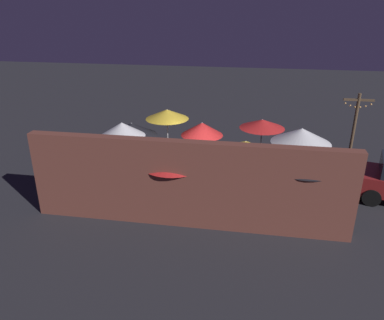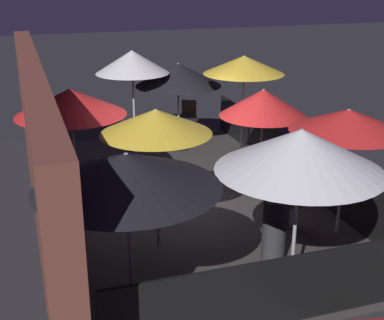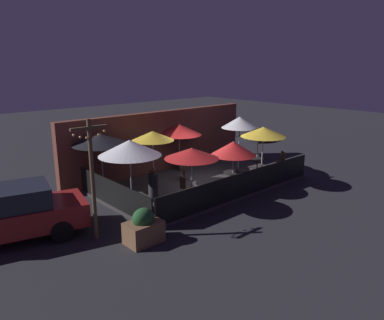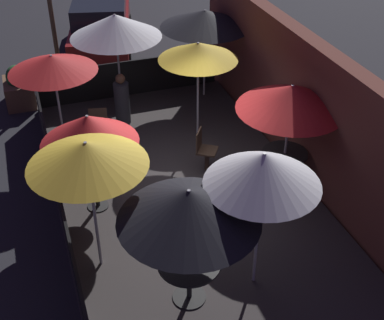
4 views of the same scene
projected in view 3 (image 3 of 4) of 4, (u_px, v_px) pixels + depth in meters
The scene contains 24 objects.
ground_plane at pixel (200, 184), 16.02m from camera, with size 60.00×60.00×0.00m, color #26262B.
patio_deck at pixel (200, 183), 16.00m from camera, with size 8.52×4.90×0.12m.
building_wall at pixel (161, 142), 17.58m from camera, with size 10.12×0.36×2.89m.
fence_front at pixel (244, 184), 14.14m from camera, with size 8.32×0.05×0.95m.
fence_side_left at pixel (113, 194), 13.14m from camera, with size 0.05×4.70×0.95m.
patio_umbrella_0 at pixel (179, 130), 17.32m from camera, with size 2.07×2.07×2.18m.
patio_umbrella_1 at pixel (233, 148), 14.43m from camera, with size 1.76×1.76×2.00m.
patio_umbrella_2 at pixel (258, 133), 16.83m from camera, with size 2.07×2.07×2.13m.
patio_umbrella_3 at pixel (101, 139), 14.45m from camera, with size 2.23×2.23×2.28m.
patio_umbrella_4 at pixel (153, 136), 15.06m from camera, with size 1.73×1.73×2.27m.
patio_umbrella_5 at pixel (130, 148), 12.80m from camera, with size 2.17×2.17×2.39m.
patio_umbrella_6 at pixel (240, 122), 17.53m from camera, with size 1.71×1.71×2.49m.
patio_umbrella_7 at pixel (192, 153), 12.56m from camera, with size 1.86×1.86×2.17m.
patio_umbrella_8 at pixel (263, 132), 15.13m from camera, with size 1.83×1.83×2.43m.
dining_table_0 at pixel (180, 158), 17.67m from camera, with size 0.91×0.91×0.70m.
dining_table_1 at pixel (233, 176), 14.72m from camera, with size 0.74×0.74×0.77m.
dining_table_2 at pixel (257, 160), 17.15m from camera, with size 0.97×0.97×0.76m.
patio_chair_0 at pixel (184, 168), 16.10m from camera, with size 0.55×0.55×0.95m.
patio_chair_1 at pixel (281, 160), 17.42m from camera, with size 0.55×0.55×0.94m.
patio_chair_2 at pixel (185, 187), 13.72m from camera, with size 0.48×0.48×0.93m.
patron_0 at pixel (153, 186), 13.63m from camera, with size 0.45×0.45×1.27m.
planter_box at pixel (144, 228), 10.74m from camera, with size 1.04×0.73×1.06m.
light_post at pixel (92, 174), 10.59m from camera, with size 1.10×0.12×3.58m.
parked_car_0 at pixel (5, 214), 10.73m from camera, with size 4.72×2.70×1.62m.
Camera 3 is at (-10.46, -11.08, 5.06)m, focal length 35.00 mm.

